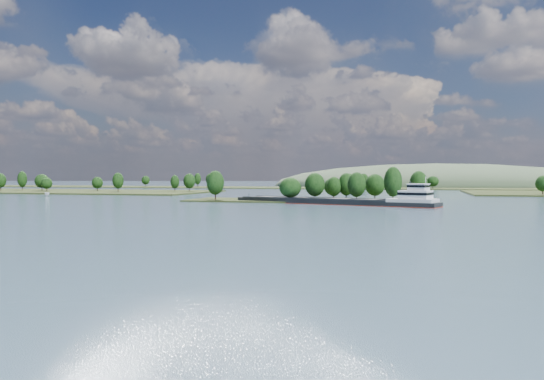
% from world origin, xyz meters
% --- Properties ---
extents(ground, '(1800.00, 1800.00, 0.00)m').
position_xyz_m(ground, '(0.00, 120.00, 0.00)').
color(ground, '#3E586B').
rests_on(ground, ground).
extents(tree_island, '(100.00, 30.71, 14.44)m').
position_xyz_m(tree_island, '(6.07, 179.03, 3.97)').
color(tree_island, '#263015').
rests_on(tree_island, ground).
extents(back_shoreline, '(900.00, 60.00, 15.25)m').
position_xyz_m(back_shoreline, '(11.03, 399.79, 0.71)').
color(back_shoreline, '#263015').
rests_on(back_shoreline, ground).
extents(hill_west, '(320.00, 160.00, 44.00)m').
position_xyz_m(hill_west, '(60.00, 500.00, 0.00)').
color(hill_west, '#3C4F36').
rests_on(hill_west, ground).
extents(cargo_barge, '(78.41, 34.02, 10.76)m').
position_xyz_m(cargo_barge, '(16.39, 162.52, 1.36)').
color(cargo_barge, black).
rests_on(cargo_barge, ground).
extents(motorboat, '(5.46, 5.10, 2.10)m').
position_xyz_m(motorboat, '(-140.49, 200.99, 1.05)').
color(motorboat, silver).
rests_on(motorboat, ground).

